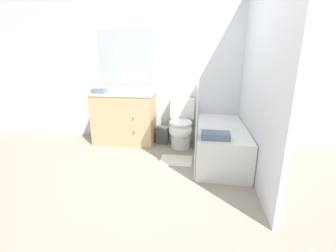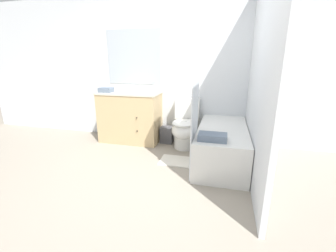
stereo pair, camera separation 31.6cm
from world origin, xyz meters
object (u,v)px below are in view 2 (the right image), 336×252
at_px(sink_faucet, 133,89).
at_px(soap_dispenser, 155,88).
at_px(bath_towel_folded, 213,137).
at_px(bath_mat, 176,161).
at_px(toilet, 185,127).
at_px(tissue_box, 153,91).
at_px(wastebasket, 167,135).
at_px(vanity_cabinet, 130,117).
at_px(hand_towel_folded, 106,90).
at_px(bathtub, 222,144).

height_order(sink_faucet, soap_dispenser, soap_dispenser).
relative_size(bath_towel_folded, bath_mat, 0.73).
bearing_deg(toilet, bath_mat, -91.50).
bearing_deg(toilet, soap_dispenser, 167.31).
height_order(toilet, tissue_box, tissue_box).
bearing_deg(tissue_box, wastebasket, 11.87).
xyz_separation_m(tissue_box, bath_towel_folded, (1.08, -1.04, -0.38)).
height_order(sink_faucet, bath_towel_folded, sink_faucet).
bearing_deg(vanity_cabinet, hand_towel_folded, -164.67).
bearing_deg(sink_faucet, tissue_box, -21.25).
height_order(wastebasket, soap_dispenser, soap_dispenser).
bearing_deg(vanity_cabinet, sink_faucet, 90.00).
xyz_separation_m(vanity_cabinet, bath_mat, (0.99, -0.68, -0.44)).
bearing_deg(hand_towel_folded, tissue_box, 7.79).
distance_m(sink_faucet, bath_mat, 1.59).
relative_size(toilet, bath_towel_folded, 2.35).
height_order(sink_faucet, tissue_box, sink_faucet).
distance_m(sink_faucet, soap_dispenser, 0.49).
xyz_separation_m(toilet, bathtub, (0.62, -0.39, -0.10)).
height_order(sink_faucet, bathtub, sink_faucet).
bearing_deg(bathtub, toilet, 147.53).
relative_size(vanity_cabinet, bath_mat, 2.30).
xyz_separation_m(sink_faucet, tissue_box, (0.43, -0.17, 0.00)).
bearing_deg(bath_towel_folded, tissue_box, 136.27).
bearing_deg(sink_faucet, wastebasket, -9.95).
xyz_separation_m(vanity_cabinet, wastebasket, (0.66, 0.06, -0.31)).
relative_size(bathtub, hand_towel_folded, 6.76).
distance_m(vanity_cabinet, bath_mat, 1.28).
bearing_deg(wastebasket, soap_dispenser, -173.07).
xyz_separation_m(soap_dispenser, bath_mat, (0.53, -0.71, -0.96)).
height_order(toilet, bathtub, toilet).
bearing_deg(bath_mat, toilet, 88.50).
relative_size(bathtub, soap_dispenser, 8.56).
relative_size(soap_dispenser, hand_towel_folded, 0.79).
bearing_deg(tissue_box, bath_towel_folded, -43.73).
bearing_deg(bath_towel_folded, bath_mat, 145.73).
height_order(sink_faucet, bath_mat, sink_faucet).
bearing_deg(sink_faucet, bathtub, -21.99).
bearing_deg(toilet, wastebasket, 157.04).
relative_size(vanity_cabinet, hand_towel_folded, 4.79).
height_order(tissue_box, bath_mat, tissue_box).
height_order(tissue_box, hand_towel_folded, tissue_box).
bearing_deg(sink_faucet, bath_towel_folded, -38.54).
xyz_separation_m(toilet, hand_towel_folded, (-1.39, -0.01, 0.57)).
xyz_separation_m(hand_towel_folded, bath_towel_folded, (1.89, -0.93, -0.38)).
bearing_deg(bath_towel_folded, wastebasket, 127.99).
xyz_separation_m(hand_towel_folded, bath_mat, (1.37, -0.57, -0.92)).
xyz_separation_m(vanity_cabinet, sink_faucet, (-0.00, 0.17, 0.47)).
height_order(hand_towel_folded, bath_towel_folded, hand_towel_folded).
distance_m(vanity_cabinet, soap_dispenser, 0.69).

